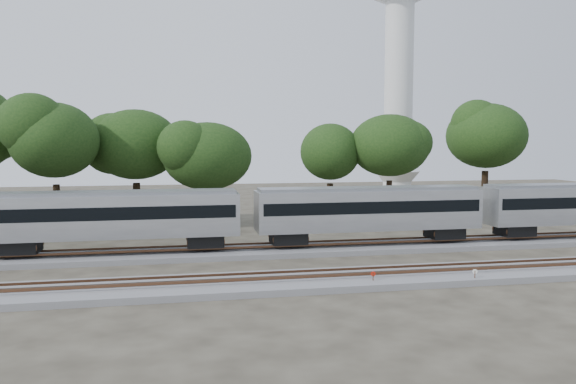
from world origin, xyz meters
name	(u,v)px	position (x,y,z in m)	size (l,w,h in m)	color
ground	(279,270)	(0.00, 0.00, 0.00)	(160.00, 160.00, 0.00)	#383328
track_far	(265,251)	(0.00, 6.00, 0.21)	(160.00, 5.00, 0.73)	slate
track_near	(291,282)	(0.00, -4.00, 0.21)	(160.00, 5.00, 0.73)	slate
train	(482,206)	(18.38, 6.00, 3.32)	(114.22, 3.27, 4.82)	silver
switch_stand_red	(373,277)	(4.73, -5.41, 0.61)	(0.30, 0.06, 0.95)	#512D19
switch_stand_white	(475,275)	(11.00, -6.03, 0.61)	(0.29, 0.15, 0.95)	#512D19
switch_lever	(379,283)	(5.20, -5.13, 0.15)	(0.50, 0.30, 0.30)	#512D19
tree_2	(55,140)	(-17.59, 18.02, 8.78)	(8.94, 8.94, 12.61)	black
tree_3	(136,145)	(-10.70, 21.83, 8.37)	(8.53, 8.53, 12.02)	black
tree_4	(207,156)	(-3.70, 18.97, 7.23)	(7.37, 7.37, 10.39)	black
tree_5	(330,152)	(9.89, 23.01, 7.55)	(7.70, 7.70, 10.85)	black
tree_6	(390,146)	(16.05, 21.10, 8.26)	(8.41, 8.41, 11.86)	black
tree_7	(486,136)	(30.96, 26.99, 9.40)	(9.56, 9.56, 13.48)	black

